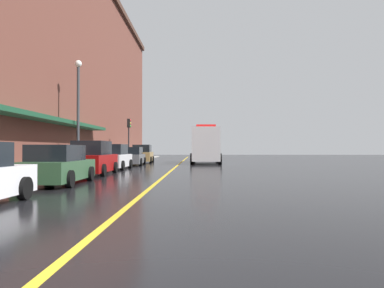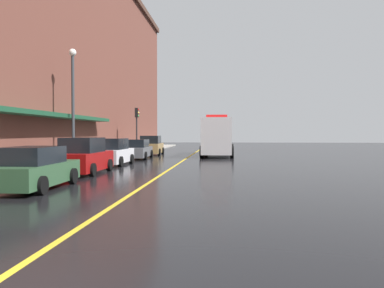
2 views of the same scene
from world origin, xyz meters
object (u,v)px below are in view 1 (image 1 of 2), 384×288
(parked_car_4, at_px, (132,157))
(parking_meter_3, at_px, (123,152))
(parked_car_2, at_px, (93,159))
(parking_meter_2, at_px, (105,153))
(parked_car_1, at_px, (58,166))
(parked_car_5, at_px, (142,154))
(box_truck, at_px, (206,146))
(parking_meter_1, at_px, (111,153))
(parked_car_3, at_px, (114,158))
(parking_meter_0, at_px, (105,153))
(traffic_light_near, at_px, (129,132))
(street_lamp_left, at_px, (78,102))

(parked_car_4, xyz_separation_m, parking_meter_3, (-1.45, 3.20, 0.32))
(parked_car_2, xyz_separation_m, parking_meter_2, (-1.34, 7.87, 0.21))
(parked_car_1, height_order, parked_car_4, parked_car_1)
(parked_car_1, bearing_deg, parked_car_5, -1.29)
(parked_car_4, distance_m, box_truck, 7.98)
(parking_meter_1, bearing_deg, parking_meter_3, 90.00)
(parked_car_1, xyz_separation_m, parking_meter_1, (-1.50, 15.49, 0.32))
(parked_car_3, xyz_separation_m, parked_car_4, (0.15, 6.28, -0.07))
(parked_car_3, distance_m, parked_car_5, 11.99)
(parked_car_3, height_order, parked_car_4, parked_car_3)
(parked_car_1, bearing_deg, parking_meter_0, 5.05)
(parked_car_1, height_order, parking_meter_0, parked_car_1)
(parked_car_1, xyz_separation_m, traffic_light_near, (-1.44, 22.93, 2.41))
(parked_car_4, height_order, parking_meter_2, parked_car_4)
(parking_meter_0, relative_size, traffic_light_near, 0.31)
(parking_meter_3, xyz_separation_m, traffic_light_near, (0.06, 2.74, 2.10))
(parked_car_2, bearing_deg, parked_car_5, -0.92)
(parked_car_3, distance_m, parking_meter_0, 2.98)
(parked_car_2, distance_m, parking_meter_1, 10.09)
(parked_car_1, relative_size, parked_car_5, 1.10)
(parked_car_1, relative_size, parked_car_3, 1.10)
(parking_meter_2, relative_size, street_lamp_left, 0.19)
(box_truck, xyz_separation_m, parking_meter_3, (-7.83, -1.49, -0.64))
(parking_meter_1, distance_m, parking_meter_3, 4.70)
(parking_meter_0, bearing_deg, street_lamp_left, -97.71)
(box_truck, height_order, parking_meter_3, box_truck)
(parked_car_1, xyz_separation_m, parking_meter_3, (-1.50, 20.19, 0.32))
(street_lamp_left, bearing_deg, parking_meter_0, 82.29)
(parked_car_1, height_order, parked_car_2, parked_car_2)
(parked_car_3, height_order, parking_meter_3, parked_car_3)
(parking_meter_0, bearing_deg, parked_car_5, 80.96)
(parked_car_3, xyz_separation_m, street_lamp_left, (-1.90, -1.76, 3.60))
(parked_car_2, distance_m, parked_car_3, 5.23)
(box_truck, bearing_deg, traffic_light_near, -98.41)
(parked_car_3, xyz_separation_m, parking_meter_0, (-1.30, 2.67, 0.26))
(parked_car_3, height_order, parking_meter_2, parked_car_3)
(parked_car_1, height_order, parked_car_3, parked_car_3)
(parking_meter_3, bearing_deg, parked_car_1, -85.76)
(parking_meter_1, xyz_separation_m, traffic_light_near, (0.06, 7.44, 2.10))
(parking_meter_0, bearing_deg, parking_meter_3, 90.00)
(parked_car_3, xyz_separation_m, parking_meter_3, (-1.30, 9.47, 0.26))
(parking_meter_1, distance_m, street_lamp_left, 7.36)
(parked_car_3, distance_m, box_truck, 12.79)
(street_lamp_left, bearing_deg, box_truck, 56.47)
(street_lamp_left, bearing_deg, parking_meter_1, 84.76)
(parked_car_2, distance_m, parked_car_5, 17.21)
(parking_meter_1, bearing_deg, parked_car_3, -74.76)
(parked_car_4, bearing_deg, parking_meter_1, 133.85)
(parked_car_2, height_order, parked_car_5, parked_car_2)
(box_truck, relative_size, street_lamp_left, 1.36)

